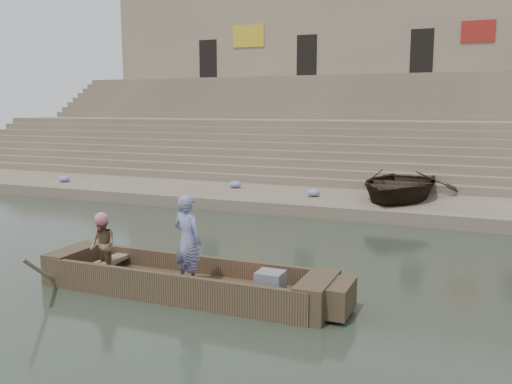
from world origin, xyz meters
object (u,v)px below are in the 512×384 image
Objects in this scene: standing_man at (188,241)px; television at (270,283)px; main_rowboat at (184,288)px; rowing_man at (103,245)px; beached_rowboat at (399,184)px.

standing_man is 1.65m from television.
main_rowboat is at bearing 180.00° from television.
rowing_man is 0.25× the size of beached_rowboat.
standing_man reaches higher than beached_rowboat.
rowing_man is (-1.68, -0.18, 0.69)m from main_rowboat.
standing_man reaches higher than rowing_man.
beached_rowboat is (0.81, 9.87, 0.47)m from television.
rowing_man reaches higher than main_rowboat.
beached_rowboat is at bearing 75.72° from main_rowboat.
main_rowboat is 0.98m from standing_man.
television is 0.10× the size of beached_rowboat.
television is at bearing -88.70° from beached_rowboat.
main_rowboat is 10.87× the size of television.
beached_rowboat reaches higher than television.
main_rowboat is 2.98× the size of standing_man.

